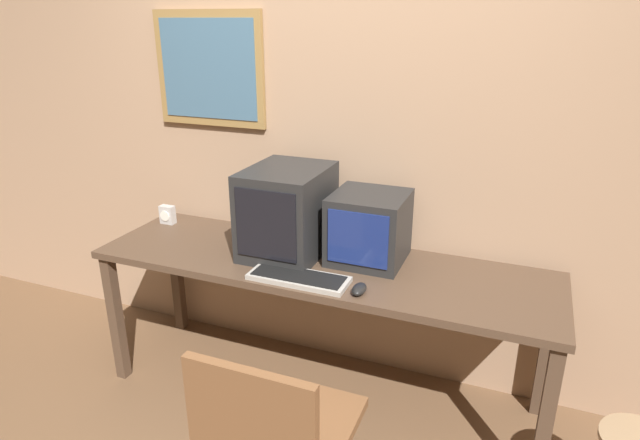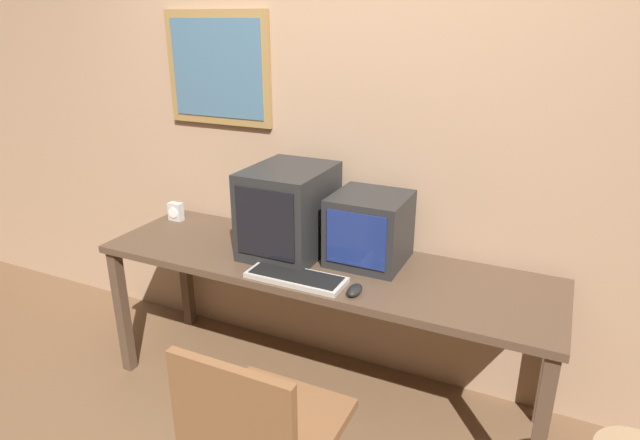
% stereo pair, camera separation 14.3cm
% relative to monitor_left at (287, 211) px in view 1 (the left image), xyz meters
% --- Properties ---
extents(wall_back, '(8.00, 0.08, 2.60)m').
position_rel_monitor_left_xyz_m(wall_back, '(0.18, 0.33, 0.33)').
color(wall_back, tan).
rests_on(wall_back, ground_plane).
extents(desk, '(2.21, 0.63, 0.76)m').
position_rel_monitor_left_xyz_m(desk, '(0.19, -0.05, -0.29)').
color(desk, '#4C3828').
rests_on(desk, ground_plane).
extents(monitor_left, '(0.36, 0.46, 0.43)m').
position_rel_monitor_left_xyz_m(monitor_left, '(0.00, 0.00, 0.00)').
color(monitor_left, black).
rests_on(monitor_left, desk).
extents(monitor_right, '(0.34, 0.35, 0.33)m').
position_rel_monitor_left_xyz_m(monitor_right, '(0.40, 0.06, -0.05)').
color(monitor_right, black).
rests_on(monitor_right, desk).
extents(keyboard_main, '(0.45, 0.16, 0.03)m').
position_rel_monitor_left_xyz_m(keyboard_main, '(0.18, -0.27, -0.20)').
color(keyboard_main, '#A8A399').
rests_on(keyboard_main, desk).
extents(mouse_near_keyboard, '(0.06, 0.10, 0.04)m').
position_rel_monitor_left_xyz_m(mouse_near_keyboard, '(0.46, -0.28, -0.19)').
color(mouse_near_keyboard, black).
rests_on(mouse_near_keyboard, desk).
extents(desk_clock, '(0.08, 0.05, 0.10)m').
position_rel_monitor_left_xyz_m(desk_clock, '(-0.80, 0.10, -0.16)').
color(desk_clock, '#B7B2AD').
rests_on(desk_clock, desk).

